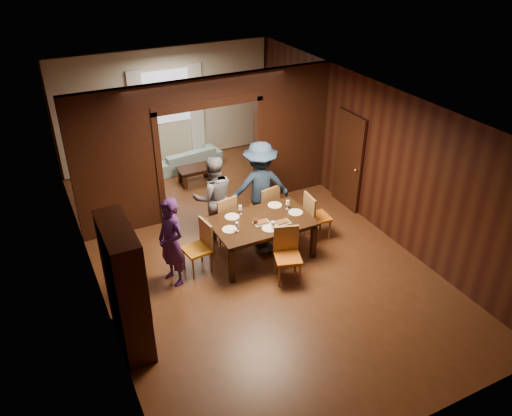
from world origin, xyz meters
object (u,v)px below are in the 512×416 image
coffee_table (195,175)px  chair_far_l (222,217)px  chair_near (288,256)px  chair_left (197,248)px  chair_far_r (264,206)px  person_grey (213,197)px  sofa (187,158)px  dining_table (262,238)px  person_purple (171,242)px  person_navy (260,186)px  hutch (125,287)px  chair_right (318,216)px

coffee_table → chair_far_l: size_ratio=0.82×
chair_near → coffee_table: bearing=109.9°
chair_left → chair_far_r: same height
person_grey → sofa: (0.56, 3.22, -0.60)m
person_grey → dining_table: person_grey is taller
person_purple → person_navy: bearing=94.1°
chair_far_r → sofa: bearing=-93.3°
hutch → person_grey: bearing=44.1°
person_purple → chair_near: 1.99m
chair_left → chair_far_r: 1.93m
person_grey → hutch: (-2.20, -2.13, 0.15)m
chair_right → chair_near: (-1.19, -0.91, 0.00)m
sofa → chair_right: bearing=98.4°
dining_table → coffee_table: size_ratio=2.26×
sofa → coffee_table: size_ratio=2.14×
person_purple → chair_right: size_ratio=1.66×
chair_left → chair_right: 2.51m
sofa → chair_right: 4.37m
chair_right → hutch: 4.18m
person_purple → chair_far_l: bearing=105.0°
dining_table → coffee_table: 3.35m
chair_far_r → chair_left: bearing=13.6°
person_purple → dining_table: size_ratio=0.89×
person_grey → chair_near: (0.60, -1.88, -0.37)m
coffee_table → chair_far_l: chair_far_l is taller
person_grey → chair_far_r: person_grey is taller
sofa → person_grey: bearing=72.3°
chair_near → hutch: (-2.79, -0.25, 0.52)m
sofa → chair_left: bearing=65.0°
sofa → dining_table: size_ratio=0.95×
chair_far_r → hutch: hutch is taller
chair_far_l → chair_right: bearing=143.3°
sofa → coffee_table: 0.91m
sofa → chair_near: 5.11m
sofa → hutch: 6.07m
chair_near → hutch: bearing=-157.1°
coffee_table → hutch: (-2.64, -4.45, 0.80)m
person_grey → sofa: 3.32m
person_navy → hutch: (-3.15, -2.02, 0.07)m
chair_left → person_grey: bearing=135.2°
dining_table → person_navy: bearing=65.1°
person_purple → hutch: 1.49m
sofa → chair_left: 4.37m
dining_table → chair_left: chair_left is taller
sofa → chair_right: chair_right is taller
coffee_table → chair_left: chair_left is taller
chair_near → hutch: hutch is taller
person_purple → chair_far_r: (2.21, 0.90, -0.32)m
person_purple → dining_table: person_purple is taller
dining_table → chair_near: bearing=-85.0°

